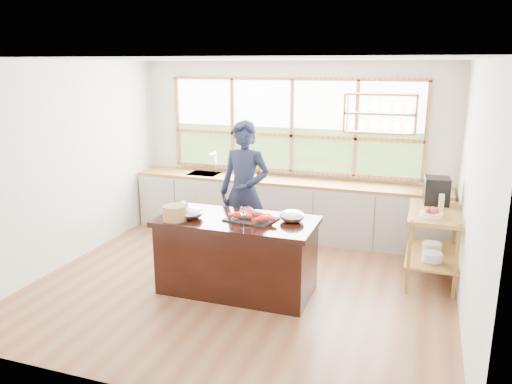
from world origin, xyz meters
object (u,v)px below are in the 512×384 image
at_px(island, 237,255).
at_px(espresso_machine, 437,191).
at_px(wicker_basket, 175,213).
at_px(cook, 245,193).

xyz_separation_m(island, espresso_machine, (2.19, 1.45, 0.62)).
distance_m(espresso_machine, wicker_basket, 3.33).
bearing_deg(island, wicker_basket, -157.94).
bearing_deg(wicker_basket, espresso_machine, 31.01).
height_order(cook, wicker_basket, cook).
relative_size(island, espresso_machine, 5.34).
bearing_deg(island, cook, 104.68).
xyz_separation_m(espresso_machine, wicker_basket, (-2.85, -1.71, -0.09)).
relative_size(island, cook, 0.96).
distance_m(cook, espresso_machine, 2.49).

